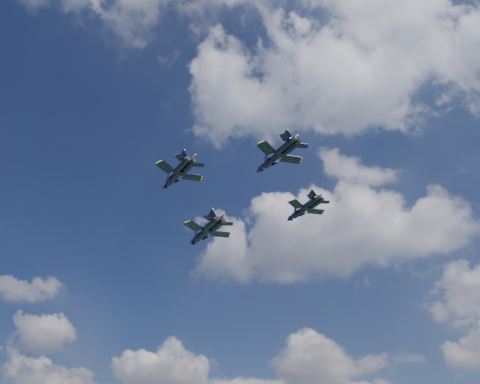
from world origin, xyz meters
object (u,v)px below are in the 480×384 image
jet_right (300,212)px  jet_slot (272,159)px  jet_lead (202,234)px  jet_left (174,177)px

jet_right → jet_slot: 21.88m
jet_right → jet_lead: bearing=127.1°
jet_lead → jet_right: (26.31, 0.52, 1.38)m
jet_left → jet_slot: bearing=-50.2°
jet_lead → jet_left: jet_left is taller
jet_lead → jet_slot: bearing=-93.1°
jet_left → jet_slot: jet_slot is taller
jet_left → jet_right: size_ratio=1.06×
jet_lead → jet_right: size_ratio=1.26×
jet_slot → jet_right: bearing=34.1°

